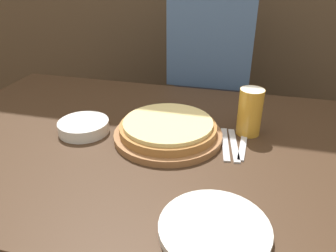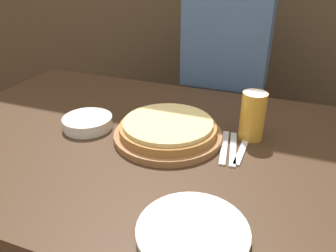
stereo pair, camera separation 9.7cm
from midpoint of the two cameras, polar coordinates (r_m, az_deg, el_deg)
dining_table at (r=1.18m, az=2.72°, el=-18.17°), size 1.56×0.92×0.71m
pizza_on_board at (r=0.97m, az=2.84°, el=-0.82°), size 0.32×0.32×0.06m
beer_glass at (r=0.99m, az=17.29°, el=1.95°), size 0.07×0.07×0.14m
dinner_plate at (r=0.67m, az=8.63°, el=-17.91°), size 0.22×0.22×0.02m
side_bowl at (r=1.06m, az=-11.29°, el=0.56°), size 0.16×0.16×0.04m
fork at (r=0.96m, az=12.65°, el=-3.69°), size 0.04×0.19×0.00m
dinner_knife at (r=0.95m, az=14.13°, el=-3.94°), size 0.05×0.19×0.00m
spoon at (r=0.95m, az=15.62°, el=-4.20°), size 0.02×0.16×0.00m
diner_person at (r=1.53m, az=11.41°, el=6.09°), size 0.35×0.20×1.32m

